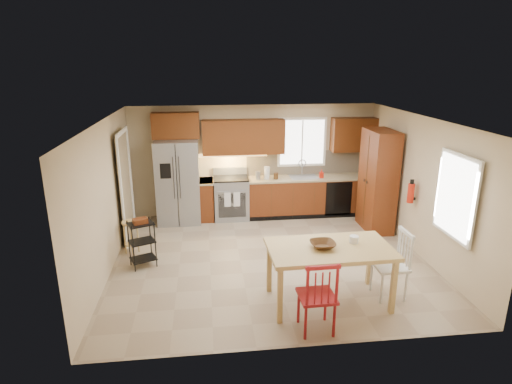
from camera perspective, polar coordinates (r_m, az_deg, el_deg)
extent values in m
plane|color=gray|center=(7.82, 1.85, -8.90)|extent=(5.50, 5.50, 0.00)
cube|color=silver|center=(7.08, 2.05, 9.58)|extent=(5.50, 5.00, 0.02)
cube|color=#CCB793|center=(9.75, -0.29, 4.24)|extent=(5.50, 0.02, 2.50)
cube|color=#CCB793|center=(5.06, 6.28, -8.52)|extent=(5.50, 0.02, 2.50)
cube|color=#CCB793|center=(7.46, -19.42, -0.86)|extent=(0.02, 5.00, 2.50)
cube|color=#CCB793|center=(8.22, 21.25, 0.57)|extent=(0.02, 5.00, 2.50)
cube|color=gray|center=(9.43, -10.34, 1.37)|extent=(0.92, 0.75, 1.82)
cube|color=gray|center=(9.61, -3.33, -0.87)|extent=(0.76, 0.63, 0.92)
cube|color=#632B12|center=(9.61, -6.60, -1.02)|extent=(0.30, 0.60, 0.90)
cube|color=#632B12|center=(9.90, 7.36, -0.50)|extent=(2.92, 0.60, 0.90)
cube|color=black|center=(9.79, 10.95, -0.89)|extent=(0.60, 0.02, 0.78)
cube|color=#C7B495|center=(9.98, 7.12, 3.96)|extent=(2.92, 0.03, 0.55)
cube|color=#5E290F|center=(9.38, -10.67, 8.71)|extent=(1.00, 0.35, 0.55)
cube|color=#5E290F|center=(9.44, -1.69, 7.36)|extent=(1.80, 0.35, 0.75)
cube|color=#5E290F|center=(9.97, 12.89, 7.47)|extent=(1.00, 0.35, 0.75)
cube|color=white|center=(9.83, 6.15, 6.63)|extent=(1.12, 0.04, 1.12)
cube|color=gray|center=(9.74, 6.36, 1.76)|extent=(0.62, 0.46, 0.16)
cube|color=#FFBF66|center=(9.47, -3.47, 4.93)|extent=(1.60, 0.30, 0.01)
imported|color=red|center=(9.71, 8.71, 2.43)|extent=(0.09, 0.09, 0.19)
cylinder|color=silver|center=(9.49, 1.46, 2.57)|extent=(0.12, 0.12, 0.28)
cylinder|color=gray|center=(9.48, 0.26, 2.24)|extent=(0.11, 0.11, 0.18)
cylinder|color=#4C2E14|center=(9.51, 2.67, 2.15)|extent=(0.10, 0.10, 0.14)
cube|color=#632B12|center=(9.18, 15.93, 1.45)|extent=(0.50, 0.95, 2.10)
cylinder|color=red|center=(8.34, 19.94, -0.15)|extent=(0.12, 0.12, 0.36)
cube|color=white|center=(7.18, 25.10, -0.54)|extent=(0.04, 1.02, 1.32)
cube|color=#8C7A59|center=(8.72, -17.05, 0.54)|extent=(0.04, 0.95, 2.10)
imported|color=#4C2E14|center=(6.22, 8.87, -7.37)|extent=(0.37, 0.37, 0.09)
cylinder|color=silver|center=(6.45, 12.92, -6.37)|extent=(0.15, 0.15, 0.17)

